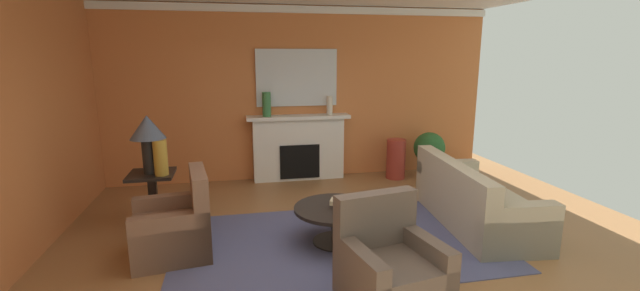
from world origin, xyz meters
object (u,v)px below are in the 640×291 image
(mantel_mirror, at_px, (297,78))
(vase_on_side_table, at_px, (161,158))
(armchair_near_window, at_px, (175,229))
(coffee_table, at_px, (337,216))
(fireplace, at_px, (299,149))
(vase_tall_corner, at_px, (396,159))
(sofa, at_px, (473,203))
(vase_mantel_left, at_px, (267,104))
(vase_mantel_right, at_px, (330,105))
(side_table, at_px, (153,195))
(table_lamp, at_px, (148,133))
(armchair_facing_fireplace, at_px, (390,271))
(potted_plant, at_px, (429,151))

(mantel_mirror, relative_size, vase_on_side_table, 3.16)
(armchair_near_window, relative_size, coffee_table, 0.95)
(fireplace, xyz_separation_m, vase_tall_corner, (1.73, -0.30, -0.19))
(sofa, height_order, vase_mantel_left, vase_mantel_left)
(sofa, bearing_deg, vase_on_side_table, 169.54)
(armchair_near_window, bearing_deg, vase_mantel_right, 47.81)
(side_table, height_order, table_lamp, table_lamp)
(mantel_mirror, bearing_deg, sofa, -53.97)
(mantel_mirror, xyz_separation_m, side_table, (-2.18, -1.78, -1.40))
(mantel_mirror, bearing_deg, armchair_facing_fireplace, -87.22)
(potted_plant, bearing_deg, mantel_mirror, 167.88)
(potted_plant, bearing_deg, coffee_table, -134.68)
(table_lamp, relative_size, vase_mantel_left, 1.79)
(table_lamp, distance_m, potted_plant, 4.74)
(armchair_near_window, bearing_deg, mantel_mirror, 56.94)
(table_lamp, height_order, potted_plant, table_lamp)
(armchair_facing_fireplace, xyz_separation_m, potted_plant, (2.13, 3.60, 0.19))
(table_lamp, xyz_separation_m, vase_mantel_right, (2.73, 1.61, 0.10))
(fireplace, height_order, sofa, fireplace)
(table_lamp, bearing_deg, vase_mantel_right, 30.61)
(fireplace, relative_size, coffee_table, 1.80)
(table_lamp, bearing_deg, sofa, -11.70)
(armchair_facing_fireplace, xyz_separation_m, vase_mantel_left, (-0.75, 3.93, 1.06))
(mantel_mirror, xyz_separation_m, potted_plant, (2.33, -0.50, -1.31))
(sofa, distance_m, armchair_near_window, 3.71)
(sofa, distance_m, vase_on_side_table, 4.06)
(mantel_mirror, distance_m, armchair_facing_fireplace, 4.37)
(armchair_facing_fireplace, bearing_deg, vase_tall_corner, 67.49)
(armchair_near_window, xyz_separation_m, potted_plant, (4.12, 2.25, 0.19))
(armchair_near_window, distance_m, potted_plant, 4.70)
(mantel_mirror, height_order, coffee_table, mantel_mirror)
(vase_mantel_left, bearing_deg, vase_on_side_table, -130.45)
(vase_mantel_left, bearing_deg, armchair_near_window, -115.68)
(sofa, bearing_deg, side_table, 168.30)
(armchair_facing_fireplace, bearing_deg, side_table, 135.72)
(vase_on_side_table, height_order, vase_mantel_left, vase_mantel_left)
(armchair_facing_fireplace, height_order, vase_mantel_right, vase_mantel_right)
(mantel_mirror, height_order, armchair_facing_fireplace, mantel_mirror)
(armchair_facing_fireplace, bearing_deg, armchair_near_window, 145.88)
(sofa, distance_m, vase_tall_corner, 2.22)
(vase_tall_corner, relative_size, vase_mantel_left, 1.71)
(fireplace, height_order, vase_tall_corner, fireplace)
(fireplace, bearing_deg, mantel_mirror, 90.00)
(armchair_facing_fireplace, bearing_deg, table_lamp, 135.72)
(fireplace, relative_size, armchair_near_window, 1.89)
(sofa, distance_m, vase_mantel_left, 3.64)
(sofa, relative_size, vase_tall_corner, 3.04)
(mantel_mirror, bearing_deg, coffee_table, -89.46)
(armchair_facing_fireplace, bearing_deg, vase_mantel_left, 100.79)
(armchair_near_window, relative_size, side_table, 1.36)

